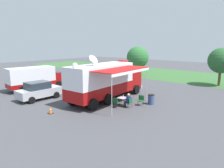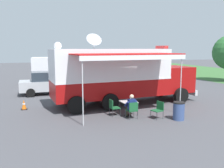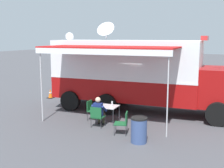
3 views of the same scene
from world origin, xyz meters
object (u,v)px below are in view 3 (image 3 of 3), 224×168
at_px(water_bottle, 112,104).
at_px(seated_responder, 99,111).
at_px(folding_table, 108,107).
at_px(command_truck, 140,72).
at_px(folding_chair_spare_by_truck, 123,121).
at_px(support_truck, 154,65).
at_px(folding_chair_at_table, 97,115).
at_px(car_far_corner, 108,76).
at_px(folding_chair_beside_table, 92,109).
at_px(trash_bin, 139,130).
at_px(car_behind_truck, 223,82).
at_px(traffic_cone, 50,94).

bearing_deg(water_bottle, seated_responder, -21.89).
bearing_deg(folding_table, command_truck, 167.92).
relative_size(folding_chair_spare_by_truck, support_truck, 0.12).
bearing_deg(folding_chair_at_table, command_truck, 168.91).
bearing_deg(car_far_corner, folding_chair_at_table, 23.55).
xyz_separation_m(folding_chair_beside_table, support_truck, (-11.88, -0.85, 0.87)).
bearing_deg(trash_bin, command_truck, -160.25).
bearing_deg(folding_chair_at_table, folding_table, 172.03).
xyz_separation_m(folding_chair_at_table, car_far_corner, (-8.35, -3.64, 0.37)).
bearing_deg(support_truck, folding_table, 8.10).
distance_m(folding_chair_spare_by_truck, car_behind_truck, 9.64).
xyz_separation_m(folding_chair_at_table, support_truck, (-12.75, -1.59, 0.87)).
xyz_separation_m(command_truck, car_behind_truck, (-5.63, 3.41, -1.06)).
distance_m(folding_table, seated_responder, 0.62).
distance_m(folding_chair_spare_by_truck, trash_bin, 1.00).
bearing_deg(car_behind_truck, car_far_corner, -85.79).
bearing_deg(traffic_cone, folding_table, 61.07).
bearing_deg(trash_bin, car_behind_truck, 168.91).
bearing_deg(car_far_corner, seated_responder, 23.95).
bearing_deg(water_bottle, folding_table, -64.16).
distance_m(command_truck, folding_table, 2.85).
bearing_deg(support_truck, trash_bin, 15.30).
bearing_deg(seated_responder, traffic_cone, -124.30).
xyz_separation_m(trash_bin, car_behind_truck, (-9.78, 1.92, 0.42)).
height_order(folding_chair_at_table, car_far_corner, car_far_corner).
distance_m(water_bottle, folding_chair_at_table, 0.96).
bearing_deg(car_behind_truck, folding_chair_spare_by_truck, -16.59).
relative_size(car_behind_truck, car_far_corner, 1.03).
height_order(folding_chair_beside_table, traffic_cone, folding_chair_beside_table).
xyz_separation_m(folding_chair_beside_table, seated_responder, (0.68, 0.72, 0.14)).
height_order(command_truck, folding_chair_at_table, command_truck).
height_order(seated_responder, car_far_corner, car_far_corner).
relative_size(folding_table, folding_chair_at_table, 0.98).
xyz_separation_m(folding_chair_spare_by_truck, traffic_cone, (-4.08, -6.57, -0.23)).
bearing_deg(folding_chair_beside_table, support_truck, -175.91).
distance_m(folding_chair_spare_by_truck, seated_responder, 1.41).
bearing_deg(folding_chair_spare_by_truck, traffic_cone, -121.84).
bearing_deg(folding_chair_beside_table, water_bottle, 90.08).
distance_m(trash_bin, support_truck, 14.14).
bearing_deg(folding_chair_beside_table, car_far_corner, -158.79).
bearing_deg(folding_chair_at_table, folding_chair_beside_table, -139.71).
bearing_deg(trash_bin, folding_chair_beside_table, -121.08).
distance_m(command_truck, water_bottle, 2.69).
bearing_deg(car_far_corner, folding_chair_spare_by_truck, 29.72).
bearing_deg(folding_chair_beside_table, folding_table, 85.24).
bearing_deg(traffic_cone, water_bottle, 62.31).
distance_m(folding_chair_beside_table, car_far_corner, 8.04).
bearing_deg(support_truck, folding_chair_beside_table, 4.09).
xyz_separation_m(trash_bin, traffic_cone, (-4.64, -7.41, -0.18)).
distance_m(folding_chair_beside_table, support_truck, 11.94).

